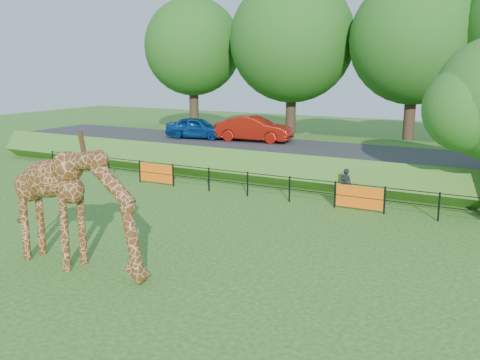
{
  "coord_description": "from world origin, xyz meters",
  "views": [
    {
      "loc": [
        8.66,
        -12.27,
        5.7
      ],
      "look_at": [
        0.51,
        2.7,
        2.0
      ],
      "focal_mm": 40.0,
      "sensor_mm": 36.0,
      "label": 1
    }
  ],
  "objects_px": {
    "car_red": "(254,129)",
    "visitor": "(346,184)",
    "car_blue": "(197,128)",
    "giraffe": "(76,209)"
  },
  "relations": [
    {
      "from": "car_red",
      "to": "visitor",
      "type": "distance_m",
      "value": 8.88
    },
    {
      "from": "car_blue",
      "to": "visitor",
      "type": "relative_size",
      "value": 2.65
    },
    {
      "from": "car_blue",
      "to": "visitor",
      "type": "xyz_separation_m",
      "value": [
        10.55,
        -4.66,
        -1.35
      ]
    },
    {
      "from": "giraffe",
      "to": "visitor",
      "type": "xyz_separation_m",
      "value": [
        4.27,
        11.19,
        -1.06
      ]
    },
    {
      "from": "car_red",
      "to": "visitor",
      "type": "height_order",
      "value": "car_red"
    },
    {
      "from": "giraffe",
      "to": "car_blue",
      "type": "bearing_deg",
      "value": 112.93
    },
    {
      "from": "car_red",
      "to": "giraffe",
      "type": "bearing_deg",
      "value": -176.48
    },
    {
      "from": "giraffe",
      "to": "car_red",
      "type": "xyz_separation_m",
      "value": [
        -2.79,
        16.37,
        0.38
      ]
    },
    {
      "from": "giraffe",
      "to": "visitor",
      "type": "relative_size",
      "value": 3.55
    },
    {
      "from": "giraffe",
      "to": "car_blue",
      "type": "relative_size",
      "value": 1.34
    }
  ]
}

